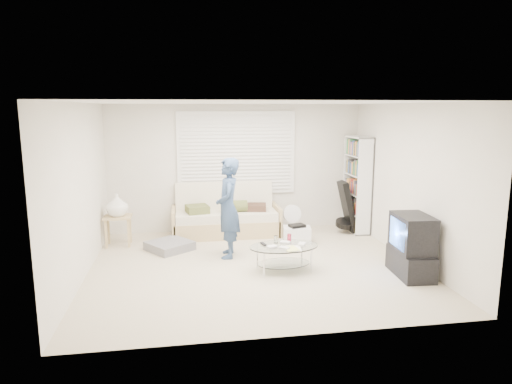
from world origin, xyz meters
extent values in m
plane|color=#B9AC8F|center=(0.00, 0.00, 0.00)|extent=(5.00, 5.00, 0.00)
cube|color=beige|center=(0.00, 2.25, 1.25)|extent=(5.00, 0.02, 2.50)
cube|color=beige|center=(0.00, -2.25, 1.25)|extent=(5.00, 0.02, 2.50)
cube|color=beige|center=(-2.50, 0.00, 1.25)|extent=(0.02, 4.50, 2.50)
cube|color=beige|center=(2.50, 0.00, 1.25)|extent=(0.02, 4.50, 2.50)
cube|color=white|center=(0.00, 0.00, 2.50)|extent=(5.00, 4.50, 0.02)
cube|color=white|center=(0.00, 2.22, 1.55)|extent=(2.32, 0.06, 1.62)
cube|color=black|center=(0.00, 2.21, 1.55)|extent=(2.20, 0.01, 1.50)
cube|color=silver|center=(0.00, 2.18, 1.55)|extent=(2.16, 0.04, 1.50)
cube|color=silver|center=(0.00, 2.20, 1.55)|extent=(2.32, 0.08, 1.62)
cube|color=tan|center=(-0.26, 1.83, 0.16)|extent=(1.98, 0.79, 0.32)
cube|color=beige|center=(-0.26, 1.81, 0.40)|extent=(1.91, 0.73, 0.16)
cube|color=beige|center=(-0.26, 2.15, 0.69)|extent=(1.91, 0.22, 0.61)
cube|color=tan|center=(-1.25, 1.83, 0.28)|extent=(0.06, 0.79, 0.56)
cube|color=tan|center=(0.73, 1.83, 0.28)|extent=(0.06, 0.79, 0.56)
cube|color=#47592D|center=(-0.81, 1.78, 0.55)|extent=(0.47, 0.47, 0.14)
cylinder|color=#47592D|center=(-0.11, 1.75, 0.59)|extent=(0.50, 0.22, 0.22)
cube|color=#3F2C1F|center=(0.33, 1.81, 0.54)|extent=(0.41, 0.41, 0.12)
cube|color=slate|center=(-1.32, 1.05, 0.07)|extent=(0.91, 0.91, 0.15)
cube|color=tan|center=(-2.22, 1.47, 0.52)|extent=(0.48, 0.38, 0.04)
cube|color=tan|center=(-2.41, 1.32, 0.26)|extent=(0.04, 0.04, 0.51)
cube|color=tan|center=(-2.03, 1.32, 0.26)|extent=(0.04, 0.04, 0.51)
cube|color=tan|center=(-2.41, 1.61, 0.26)|extent=(0.04, 0.04, 0.51)
cube|color=tan|center=(-2.03, 1.61, 0.26)|extent=(0.04, 0.04, 0.51)
imported|color=white|center=(-2.22, 1.47, 0.74)|extent=(0.38, 0.38, 0.40)
cube|color=white|center=(2.33, 1.73, 0.94)|extent=(0.30, 0.79, 1.88)
cube|color=black|center=(2.10, 1.61, 0.53)|extent=(0.35, 0.37, 1.01)
cylinder|color=black|center=(2.06, 1.61, 0.19)|extent=(0.37, 0.38, 0.18)
cylinder|color=white|center=(1.00, 1.68, 0.01)|extent=(0.24, 0.24, 0.03)
cylinder|color=white|center=(1.00, 1.68, 0.17)|extent=(0.03, 0.03, 0.30)
cylinder|color=white|center=(1.00, 1.68, 0.42)|extent=(0.36, 0.13, 0.36)
cylinder|color=white|center=(1.00, 1.68, 0.42)|extent=(0.10, 0.06, 0.09)
cube|color=white|center=(0.96, 1.12, 0.15)|extent=(0.54, 0.42, 0.29)
cube|color=black|center=(0.96, 1.12, 0.32)|extent=(0.31, 0.26, 0.05)
cube|color=black|center=(2.20, -0.76, 0.19)|extent=(0.50, 0.86, 0.37)
cube|color=black|center=(2.20, -0.76, 0.64)|extent=(0.51, 0.73, 0.54)
cube|color=#538EED|center=(1.98, -0.74, 0.64)|extent=(0.06, 0.54, 0.41)
ellipsoid|color=silver|center=(0.41, -0.26, 0.38)|extent=(1.10, 0.75, 0.02)
ellipsoid|color=silver|center=(0.41, -0.26, 0.11)|extent=(0.84, 0.57, 0.01)
cylinder|color=silver|center=(0.06, -0.50, 0.18)|extent=(0.03, 0.03, 0.36)
cylinder|color=silver|center=(0.78, -0.45, 0.18)|extent=(0.03, 0.03, 0.36)
cylinder|color=silver|center=(0.03, -0.08, 0.18)|extent=(0.03, 0.03, 0.36)
cylinder|color=silver|center=(0.75, -0.03, 0.18)|extent=(0.03, 0.03, 0.36)
cube|color=white|center=(0.20, -0.36, 0.41)|extent=(0.17, 0.14, 0.04)
cube|color=white|center=(0.45, -0.17, 0.41)|extent=(0.17, 0.15, 0.04)
cube|color=white|center=(0.68, -0.29, 0.41)|extent=(0.15, 0.17, 0.04)
cube|color=white|center=(0.37, -0.44, 0.41)|extent=(0.17, 0.17, 0.04)
cylinder|color=silver|center=(0.32, -0.10, 0.45)|extent=(0.06, 0.06, 0.11)
cylinder|color=#C4304F|center=(0.54, -0.06, 0.45)|extent=(0.06, 0.06, 0.12)
cube|color=black|center=(0.11, -0.17, 0.40)|extent=(0.08, 0.17, 0.02)
cube|color=white|center=(0.52, -0.43, 0.39)|extent=(0.25, 0.31, 0.01)
cube|color=#E8ED79|center=(0.47, -0.45, 0.40)|extent=(0.23, 0.29, 0.01)
imported|color=navy|center=(-0.35, 0.54, 0.82)|extent=(0.44, 0.63, 1.64)
camera|label=1|loc=(-1.06, -6.68, 2.42)|focal=32.00mm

